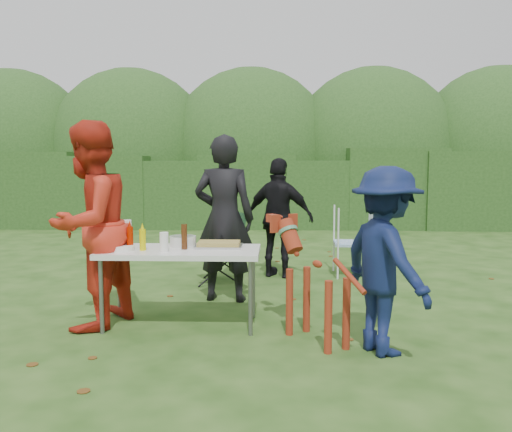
{
  "coord_description": "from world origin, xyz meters",
  "views": [
    {
      "loc": [
        0.68,
        -4.78,
        1.59
      ],
      "look_at": [
        0.47,
        0.81,
        1.0
      ],
      "focal_mm": 38.0,
      "sensor_mm": 36.0,
      "label": 1
    }
  ],
  "objects_px": {
    "folding_table": "(180,255)",
    "mustard_bottle": "(143,240)",
    "camping_chair": "(220,246)",
    "ketchup_bottle": "(130,238)",
    "child": "(385,261)",
    "person_black_puffy": "(279,218)",
    "dog": "(317,283)",
    "lawn_chair": "(354,240)",
    "person_cook": "(224,218)",
    "beer_bottle": "(184,237)",
    "paper_towel_roll": "(125,233)",
    "person_red_jacket": "(90,225)"
  },
  "relations": [
    {
      "from": "folding_table",
      "to": "mustard_bottle",
      "type": "height_order",
      "value": "mustard_bottle"
    },
    {
      "from": "camping_chair",
      "to": "ketchup_bottle",
      "type": "distance_m",
      "value": 2.12
    },
    {
      "from": "child",
      "to": "camping_chair",
      "type": "relative_size",
      "value": 1.68
    },
    {
      "from": "person_black_puffy",
      "to": "ketchup_bottle",
      "type": "height_order",
      "value": "person_black_puffy"
    },
    {
      "from": "dog",
      "to": "lawn_chair",
      "type": "distance_m",
      "value": 2.86
    },
    {
      "from": "person_black_puffy",
      "to": "person_cook",
      "type": "bearing_deg",
      "value": 83.35
    },
    {
      "from": "person_black_puffy",
      "to": "child",
      "type": "xyz_separation_m",
      "value": [
        0.85,
        -2.87,
        -0.04
      ]
    },
    {
      "from": "mustard_bottle",
      "to": "ketchup_bottle",
      "type": "bearing_deg",
      "value": 174.03
    },
    {
      "from": "dog",
      "to": "camping_chair",
      "type": "bearing_deg",
      "value": -8.74
    },
    {
      "from": "mustard_bottle",
      "to": "beer_bottle",
      "type": "distance_m",
      "value": 0.39
    },
    {
      "from": "dog",
      "to": "mustard_bottle",
      "type": "bearing_deg",
      "value": 44.23
    },
    {
      "from": "person_cook",
      "to": "beer_bottle",
      "type": "relative_size",
      "value": 7.75
    },
    {
      "from": "dog",
      "to": "ketchup_bottle",
      "type": "relative_size",
      "value": 5.02
    },
    {
      "from": "person_black_puffy",
      "to": "paper_towel_roll",
      "type": "bearing_deg",
      "value": 73.64
    },
    {
      "from": "person_cook",
      "to": "camping_chair",
      "type": "xyz_separation_m",
      "value": [
        -0.15,
        0.97,
        -0.47
      ]
    },
    {
      "from": "mustard_bottle",
      "to": "camping_chair",
      "type": "bearing_deg",
      "value": 75.66
    },
    {
      "from": "person_black_puffy",
      "to": "mustard_bottle",
      "type": "relative_size",
      "value": 8.04
    },
    {
      "from": "camping_chair",
      "to": "mustard_bottle",
      "type": "distance_m",
      "value": 2.1
    },
    {
      "from": "beer_bottle",
      "to": "person_red_jacket",
      "type": "bearing_deg",
      "value": -175.8
    },
    {
      "from": "child",
      "to": "dog",
      "type": "relative_size",
      "value": 1.39
    },
    {
      "from": "person_cook",
      "to": "dog",
      "type": "relative_size",
      "value": 1.69
    },
    {
      "from": "camping_chair",
      "to": "mustard_bottle",
      "type": "bearing_deg",
      "value": 43.67
    },
    {
      "from": "person_red_jacket",
      "to": "child",
      "type": "relative_size",
      "value": 1.27
    },
    {
      "from": "folding_table",
      "to": "mustard_bottle",
      "type": "xyz_separation_m",
      "value": [
        -0.34,
        -0.09,
        0.15
      ]
    },
    {
      "from": "child",
      "to": "person_cook",
      "type": "bearing_deg",
      "value": 16.97
    },
    {
      "from": "ketchup_bottle",
      "to": "paper_towel_roll",
      "type": "relative_size",
      "value": 0.85
    },
    {
      "from": "dog",
      "to": "lawn_chair",
      "type": "relative_size",
      "value": 1.14
    },
    {
      "from": "person_black_puffy",
      "to": "child",
      "type": "relative_size",
      "value": 1.05
    },
    {
      "from": "folding_table",
      "to": "lawn_chair",
      "type": "height_order",
      "value": "lawn_chair"
    },
    {
      "from": "person_red_jacket",
      "to": "dog",
      "type": "bearing_deg",
      "value": 98.1
    },
    {
      "from": "camping_chair",
      "to": "beer_bottle",
      "type": "height_order",
      "value": "beer_bottle"
    },
    {
      "from": "folding_table",
      "to": "child",
      "type": "bearing_deg",
      "value": -20.28
    },
    {
      "from": "camping_chair",
      "to": "lawn_chair",
      "type": "distance_m",
      "value": 1.85
    },
    {
      "from": "person_cook",
      "to": "beer_bottle",
      "type": "bearing_deg",
      "value": 80.53
    },
    {
      "from": "person_black_puffy",
      "to": "ketchup_bottle",
      "type": "bearing_deg",
      "value": 77.92
    },
    {
      "from": "person_cook",
      "to": "camping_chair",
      "type": "relative_size",
      "value": 2.04
    },
    {
      "from": "dog",
      "to": "beer_bottle",
      "type": "relative_size",
      "value": 4.6
    },
    {
      "from": "person_red_jacket",
      "to": "beer_bottle",
      "type": "relative_size",
      "value": 8.11
    },
    {
      "from": "camping_chair",
      "to": "mustard_bottle",
      "type": "height_order",
      "value": "mustard_bottle"
    },
    {
      "from": "ketchup_bottle",
      "to": "beer_bottle",
      "type": "bearing_deg",
      "value": 7.44
    },
    {
      "from": "mustard_bottle",
      "to": "paper_towel_roll",
      "type": "bearing_deg",
      "value": 136.03
    },
    {
      "from": "camping_chair",
      "to": "lawn_chair",
      "type": "relative_size",
      "value": 0.94
    },
    {
      "from": "child",
      "to": "person_red_jacket",
      "type": "bearing_deg",
      "value": 51.92
    },
    {
      "from": "person_red_jacket",
      "to": "camping_chair",
      "type": "height_order",
      "value": "person_red_jacket"
    },
    {
      "from": "paper_towel_roll",
      "to": "dog",
      "type": "bearing_deg",
      "value": -16.99
    },
    {
      "from": "person_red_jacket",
      "to": "mustard_bottle",
      "type": "height_order",
      "value": "person_red_jacket"
    },
    {
      "from": "person_black_puffy",
      "to": "child",
      "type": "distance_m",
      "value": 2.99
    },
    {
      "from": "person_black_puffy",
      "to": "person_red_jacket",
      "type": "bearing_deg",
      "value": 71.5
    },
    {
      "from": "ketchup_bottle",
      "to": "person_red_jacket",
      "type": "bearing_deg",
      "value": 179.9
    },
    {
      "from": "folding_table",
      "to": "paper_towel_roll",
      "type": "height_order",
      "value": "paper_towel_roll"
    }
  ]
}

